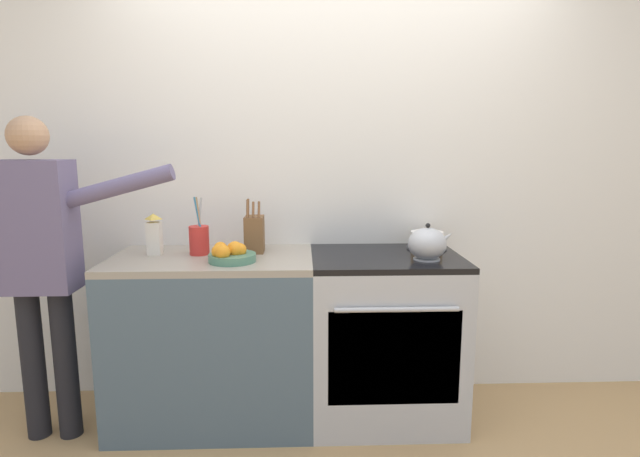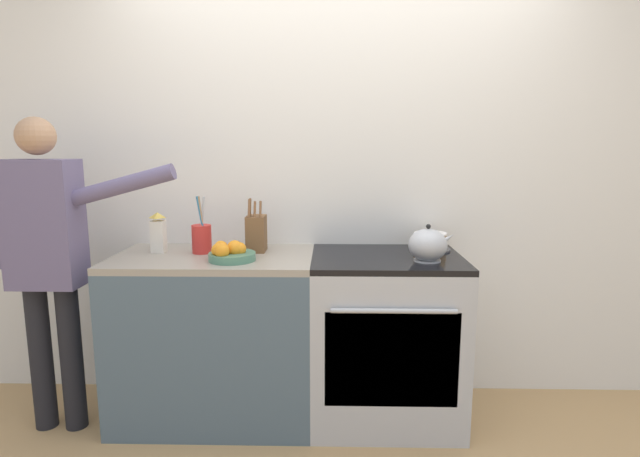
% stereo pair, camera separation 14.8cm
% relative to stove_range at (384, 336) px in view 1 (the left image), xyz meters
% --- Properties ---
extents(ground_plane, '(16.00, 16.00, 0.00)m').
position_rel_stove_range_xyz_m(ground_plane, '(-0.26, -0.31, -0.45)').
color(ground_plane, tan).
extents(wall_back, '(8.00, 0.04, 2.60)m').
position_rel_stove_range_xyz_m(wall_back, '(-0.26, 0.33, 0.85)').
color(wall_back, silver).
rests_on(wall_back, ground_plane).
extents(counter_cabinet, '(1.05, 0.62, 0.90)m').
position_rel_stove_range_xyz_m(counter_cabinet, '(-0.92, 0.00, -0.00)').
color(counter_cabinet, '#4C6070').
rests_on(counter_cabinet, ground_plane).
extents(stove_range, '(0.79, 0.65, 0.90)m').
position_rel_stove_range_xyz_m(stove_range, '(0.00, 0.00, 0.00)').
color(stove_range, '#B7BABF').
rests_on(stove_range, ground_plane).
extents(layer_cake, '(0.22, 0.22, 0.10)m').
position_rel_stove_range_xyz_m(layer_cake, '(0.26, 0.16, 0.50)').
color(layer_cake, '#4C4C51').
rests_on(layer_cake, stove_range).
extents(tea_kettle, '(0.24, 0.19, 0.19)m').
position_rel_stove_range_xyz_m(tea_kettle, '(0.19, -0.11, 0.53)').
color(tea_kettle, '#B7BABF').
rests_on(tea_kettle, stove_range).
extents(knife_block, '(0.10, 0.14, 0.29)m').
position_rel_stove_range_xyz_m(knife_block, '(-0.70, 0.11, 0.55)').
color(knife_block, brown).
rests_on(knife_block, counter_cabinet).
extents(utensil_crock, '(0.10, 0.10, 0.31)m').
position_rel_stove_range_xyz_m(utensil_crock, '(-0.99, 0.06, 0.53)').
color(utensil_crock, red).
rests_on(utensil_crock, counter_cabinet).
extents(fruit_bowl, '(0.24, 0.24, 0.10)m').
position_rel_stove_range_xyz_m(fruit_bowl, '(-0.80, -0.12, 0.49)').
color(fruit_bowl, '#4C7F66').
rests_on(fruit_bowl, counter_cabinet).
extents(milk_carton, '(0.07, 0.07, 0.22)m').
position_rel_stove_range_xyz_m(milk_carton, '(-1.23, 0.06, 0.55)').
color(milk_carton, white).
rests_on(milk_carton, counter_cabinet).
extents(person_baker, '(0.92, 0.20, 1.61)m').
position_rel_stove_range_xyz_m(person_baker, '(-1.71, -0.15, 0.51)').
color(person_baker, black).
rests_on(person_baker, ground_plane).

